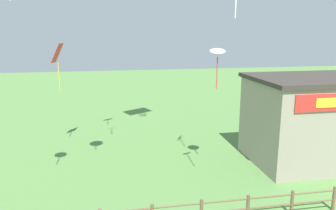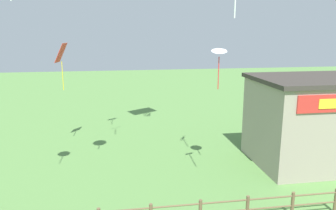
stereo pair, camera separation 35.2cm
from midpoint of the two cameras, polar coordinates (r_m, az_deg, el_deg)
name	(u,v)px [view 1 (the left image)]	position (r m, az deg, el deg)	size (l,w,h in m)	color
seaside_building	(327,119)	(21.72, 25.53, -2.17)	(9.26, 5.36, 5.16)	gray
kite_red_diamond	(58,57)	(21.87, -19.13, 7.98)	(0.77, 1.06, 3.00)	red
kite_white_delta	(218,53)	(16.65, 8.03, 9.01)	(0.93, 0.92, 2.09)	white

